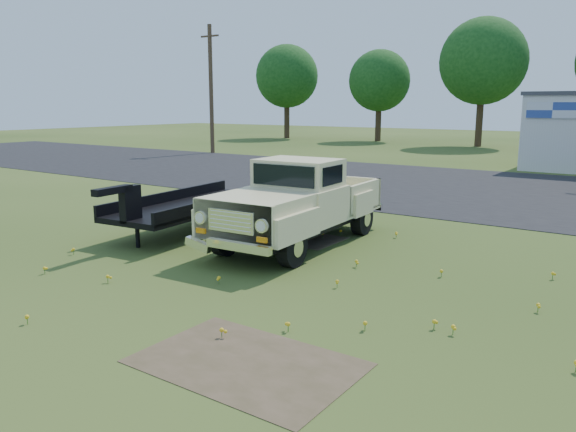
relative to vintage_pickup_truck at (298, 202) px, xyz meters
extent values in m
plane|color=#2D4516|center=(1.65, -2.96, -1.09)|extent=(140.00, 140.00, 0.00)
cube|color=black|center=(1.65, 12.04, -1.09)|extent=(90.00, 14.00, 0.02)
cube|color=#473C26|center=(3.15, -5.96, -1.09)|extent=(3.00, 2.00, 0.01)
cube|color=#473C26|center=(-0.35, 0.54, -1.09)|extent=(2.20, 1.60, 0.01)
cube|color=silver|center=(2.15, 19.99, 2.11)|extent=(2.50, 0.08, 0.80)
cylinder|color=#4B3A23|center=(-20.35, 19.04, 3.41)|extent=(0.30, 0.30, 9.00)
cube|color=#4B3A23|center=(-20.35, 19.04, 7.11)|extent=(1.60, 0.12, 0.12)
cylinder|color=#3A291A|center=(-26.35, 37.04, 0.71)|extent=(0.56, 0.56, 3.60)
sphere|color=#124013|center=(-26.35, 37.04, 5.23)|extent=(6.40, 6.40, 6.40)
cylinder|color=#3A291A|center=(-16.35, 38.04, 0.53)|extent=(0.56, 0.56, 3.24)
sphere|color=#124013|center=(-16.35, 38.04, 4.60)|extent=(5.76, 5.76, 5.76)
cylinder|color=#3A291A|center=(-6.35, 36.54, 0.89)|extent=(0.56, 0.56, 3.96)
sphere|color=#124013|center=(-6.35, 36.54, 5.86)|extent=(7.04, 7.04, 7.04)
camera|label=1|loc=(7.73, -11.52, 2.41)|focal=35.00mm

